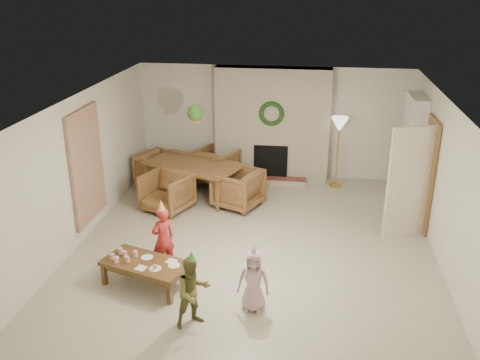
% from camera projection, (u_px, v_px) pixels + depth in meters
% --- Properties ---
extents(floor, '(7.00, 7.00, 0.00)m').
position_uv_depth(floor, '(254.00, 246.00, 8.94)').
color(floor, '#B7B29E').
rests_on(floor, ground).
extents(ceiling, '(7.00, 7.00, 0.00)m').
position_uv_depth(ceiling, '(256.00, 103.00, 8.02)').
color(ceiling, white).
rests_on(ceiling, wall_back).
extents(wall_back, '(7.00, 0.00, 7.00)m').
position_uv_depth(wall_back, '(273.00, 122.00, 11.71)').
color(wall_back, silver).
rests_on(wall_back, floor).
extents(wall_front, '(7.00, 0.00, 7.00)m').
position_uv_depth(wall_front, '(214.00, 304.00, 5.26)').
color(wall_front, silver).
rests_on(wall_front, floor).
extents(wall_left, '(0.00, 7.00, 7.00)m').
position_uv_depth(wall_left, '(80.00, 169.00, 8.88)').
color(wall_left, silver).
rests_on(wall_left, floor).
extents(wall_right, '(0.00, 7.00, 7.00)m').
position_uv_depth(wall_right, '(447.00, 189.00, 8.09)').
color(wall_right, silver).
rests_on(wall_right, floor).
extents(fireplace_mass, '(2.50, 0.40, 2.50)m').
position_uv_depth(fireplace_mass, '(272.00, 125.00, 11.52)').
color(fireplace_mass, '#501515').
rests_on(fireplace_mass, floor).
extents(fireplace_hearth, '(1.60, 0.30, 0.12)m').
position_uv_depth(fireplace_hearth, '(270.00, 180.00, 11.64)').
color(fireplace_hearth, maroon).
rests_on(fireplace_hearth, floor).
extents(fireplace_firebox, '(0.75, 0.12, 0.75)m').
position_uv_depth(fireplace_firebox, '(271.00, 161.00, 11.65)').
color(fireplace_firebox, black).
rests_on(fireplace_firebox, floor).
extents(fireplace_wreath, '(0.54, 0.10, 0.54)m').
position_uv_depth(fireplace_wreath, '(272.00, 114.00, 11.20)').
color(fireplace_wreath, '#183C16').
rests_on(fireplace_wreath, fireplace_mass).
extents(floor_lamp_base, '(0.29, 0.29, 0.03)m').
position_uv_depth(floor_lamp_base, '(335.00, 185.00, 11.51)').
color(floor_lamp_base, gold).
rests_on(floor_lamp_base, floor).
extents(floor_lamp_post, '(0.03, 0.03, 1.39)m').
position_uv_depth(floor_lamp_post, '(337.00, 155.00, 11.25)').
color(floor_lamp_post, gold).
rests_on(floor_lamp_post, floor).
extents(floor_lamp_shade, '(0.37, 0.37, 0.31)m').
position_uv_depth(floor_lamp_shade, '(340.00, 124.00, 11.00)').
color(floor_lamp_shade, beige).
rests_on(floor_lamp_shade, floor_lamp_post).
extents(bookshelf_carcass, '(0.30, 1.00, 2.20)m').
position_uv_depth(bookshelf_carcass, '(412.00, 151.00, 10.28)').
color(bookshelf_carcass, white).
rests_on(bookshelf_carcass, floor).
extents(bookshelf_shelf_a, '(0.30, 0.92, 0.03)m').
position_uv_depth(bookshelf_shelf_a, '(407.00, 181.00, 10.52)').
color(bookshelf_shelf_a, white).
rests_on(bookshelf_shelf_a, bookshelf_carcass).
extents(bookshelf_shelf_b, '(0.30, 0.92, 0.03)m').
position_uv_depth(bookshelf_shelf_b, '(409.00, 163.00, 10.37)').
color(bookshelf_shelf_b, white).
rests_on(bookshelf_shelf_b, bookshelf_carcass).
extents(bookshelf_shelf_c, '(0.30, 0.92, 0.03)m').
position_uv_depth(bookshelf_shelf_c, '(411.00, 144.00, 10.23)').
color(bookshelf_shelf_c, white).
rests_on(bookshelf_shelf_c, bookshelf_carcass).
extents(bookshelf_shelf_d, '(0.30, 0.92, 0.03)m').
position_uv_depth(bookshelf_shelf_d, '(414.00, 124.00, 10.08)').
color(bookshelf_shelf_d, white).
rests_on(bookshelf_shelf_d, bookshelf_carcass).
extents(books_row_lower, '(0.20, 0.40, 0.24)m').
position_uv_depth(books_row_lower, '(408.00, 178.00, 10.33)').
color(books_row_lower, '#943D1B').
rests_on(books_row_lower, bookshelf_shelf_a).
extents(books_row_mid, '(0.20, 0.44, 0.24)m').
position_uv_depth(books_row_mid, '(408.00, 155.00, 10.37)').
color(books_row_mid, teal).
rests_on(books_row_mid, bookshelf_shelf_b).
extents(books_row_upper, '(0.20, 0.36, 0.22)m').
position_uv_depth(books_row_upper, '(412.00, 139.00, 10.09)').
color(books_row_upper, '#B09025').
rests_on(books_row_upper, bookshelf_shelf_c).
extents(door_frame, '(0.05, 0.86, 2.04)m').
position_uv_depth(door_frame, '(428.00, 175.00, 9.28)').
color(door_frame, brown).
rests_on(door_frame, floor).
extents(door_leaf, '(0.77, 0.32, 2.00)m').
position_uv_depth(door_leaf, '(409.00, 183.00, 8.99)').
color(door_leaf, beige).
rests_on(door_leaf, floor).
extents(curtain_panel, '(0.06, 1.20, 2.00)m').
position_uv_depth(curtain_panel, '(87.00, 165.00, 9.06)').
color(curtain_panel, tan).
rests_on(curtain_panel, wall_left).
extents(dining_table, '(2.26, 1.80, 0.70)m').
position_uv_depth(dining_table, '(193.00, 180.00, 10.89)').
color(dining_table, brown).
rests_on(dining_table, floor).
extents(dining_chair_near, '(1.09, 1.10, 0.77)m').
position_uv_depth(dining_chair_near, '(167.00, 192.00, 10.18)').
color(dining_chair_near, brown).
rests_on(dining_chair_near, floor).
extents(dining_chair_far, '(1.09, 1.10, 0.77)m').
position_uv_depth(dining_chair_far, '(216.00, 166.00, 11.57)').
color(dining_chair_far, brown).
rests_on(dining_chair_far, floor).
extents(dining_chair_left, '(1.10, 1.09, 0.77)m').
position_uv_depth(dining_chair_left, '(160.00, 170.00, 11.30)').
color(dining_chair_left, brown).
rests_on(dining_chair_left, floor).
extents(dining_chair_right, '(1.10, 1.09, 0.77)m').
position_uv_depth(dining_chair_right, '(238.00, 188.00, 10.35)').
color(dining_chair_right, brown).
rests_on(dining_chair_right, floor).
extents(hanging_plant_cord, '(0.01, 0.01, 0.70)m').
position_uv_depth(hanging_plant_cord, '(195.00, 101.00, 9.71)').
color(hanging_plant_cord, tan).
rests_on(hanging_plant_cord, ceiling).
extents(hanging_plant_pot, '(0.16, 0.16, 0.12)m').
position_uv_depth(hanging_plant_pot, '(196.00, 119.00, 9.83)').
color(hanging_plant_pot, '#A46A35').
rests_on(hanging_plant_pot, hanging_plant_cord).
extents(hanging_plant_foliage, '(0.32, 0.32, 0.32)m').
position_uv_depth(hanging_plant_foliage, '(196.00, 113.00, 9.79)').
color(hanging_plant_foliage, '#28521B').
rests_on(hanging_plant_foliage, hanging_plant_pot).
extents(coffee_table_top, '(1.40, 0.99, 0.06)m').
position_uv_depth(coffee_table_top, '(145.00, 264.00, 7.71)').
color(coffee_table_top, brown).
rests_on(coffee_table_top, floor).
extents(coffee_table_apron, '(1.28, 0.86, 0.08)m').
position_uv_depth(coffee_table_apron, '(146.00, 268.00, 7.74)').
color(coffee_table_apron, brown).
rests_on(coffee_table_apron, floor).
extents(coffee_leg_fl, '(0.09, 0.09, 0.33)m').
position_uv_depth(coffee_leg_fl, '(104.00, 274.00, 7.80)').
color(coffee_leg_fl, brown).
rests_on(coffee_leg_fl, floor).
extents(coffee_leg_fr, '(0.09, 0.09, 0.33)m').
position_uv_depth(coffee_leg_fr, '(169.00, 293.00, 7.34)').
color(coffee_leg_fr, brown).
rests_on(coffee_leg_fr, floor).
extents(coffee_leg_bl, '(0.09, 0.09, 0.33)m').
position_uv_depth(coffee_leg_bl, '(126.00, 259.00, 8.24)').
color(coffee_leg_bl, brown).
rests_on(coffee_leg_bl, floor).
extents(coffee_leg_br, '(0.09, 0.09, 0.33)m').
position_uv_depth(coffee_leg_br, '(188.00, 276.00, 7.77)').
color(coffee_leg_br, brown).
rests_on(coffee_leg_br, floor).
extents(cup_a, '(0.09, 0.09, 0.09)m').
position_uv_depth(cup_a, '(112.00, 256.00, 7.76)').
color(cup_a, white).
rests_on(cup_a, coffee_table_top).
extents(cup_b, '(0.09, 0.09, 0.09)m').
position_uv_depth(cup_b, '(120.00, 251.00, 7.93)').
color(cup_b, white).
rests_on(cup_b, coffee_table_top).
extents(cup_c, '(0.09, 0.09, 0.09)m').
position_uv_depth(cup_c, '(116.00, 260.00, 7.67)').
color(cup_c, white).
rests_on(cup_c, coffee_table_top).
extents(cup_d, '(0.09, 0.09, 0.09)m').
position_uv_depth(cup_d, '(125.00, 254.00, 7.84)').
color(cup_d, white).
rests_on(cup_d, coffee_table_top).
extents(cup_e, '(0.09, 0.09, 0.09)m').
position_uv_depth(cup_e, '(127.00, 259.00, 7.68)').
color(cup_e, white).
rests_on(cup_e, coffee_table_top).
extents(cup_f, '(0.09, 0.09, 0.09)m').
position_uv_depth(cup_f, '(135.00, 253.00, 7.85)').
color(cup_f, white).
rests_on(cup_f, coffee_table_top).
extents(plate_a, '(0.22, 0.22, 0.01)m').
position_uv_depth(plate_a, '(147.00, 257.00, 7.82)').
color(plate_a, white).
rests_on(plate_a, coffee_table_top).
extents(plate_b, '(0.22, 0.22, 0.01)m').
position_uv_depth(plate_b, '(155.00, 268.00, 7.52)').
color(plate_b, white).
rests_on(plate_b, coffee_table_top).
extents(plate_c, '(0.22, 0.22, 0.01)m').
position_uv_depth(plate_c, '(174.00, 265.00, 7.61)').
color(plate_c, white).
rests_on(plate_c, coffee_table_top).
extents(food_scoop, '(0.09, 0.09, 0.07)m').
position_uv_depth(food_scoop, '(155.00, 266.00, 7.51)').
color(food_scoop, tan).
rests_on(food_scoop, plate_b).
extents(napkin_left, '(0.18, 0.18, 0.01)m').
position_uv_depth(napkin_left, '(141.00, 268.00, 7.54)').
color(napkin_left, '#F0B1BB').
rests_on(napkin_left, coffee_table_top).
extents(napkin_right, '(0.18, 0.18, 0.01)m').
position_uv_depth(napkin_right, '(171.00, 261.00, 7.71)').
color(napkin_right, '#F0B1BB').
rests_on(napkin_right, coffee_table_top).
extents(child_red, '(0.44, 0.43, 1.03)m').
position_uv_depth(child_red, '(163.00, 239.00, 8.11)').
color(child_red, '#A32422').
rests_on(child_red, floor).
extents(party_hat_red, '(0.18, 0.18, 0.19)m').
position_uv_depth(party_hat_red, '(161.00, 206.00, 7.90)').
color(party_hat_red, '#DED94A').
rests_on(party_hat_red, child_red).
extents(child_plaid, '(0.61, 0.59, 0.99)m').
position_uv_depth(child_plaid, '(193.00, 292.00, 6.79)').
color(child_plaid, brown).
rests_on(child_plaid, floor).
extents(party_hat_plaid, '(0.15, 0.15, 0.16)m').
position_uv_depth(party_hat_plaid, '(192.00, 256.00, 6.59)').
color(party_hat_plaid, green).
rests_on(party_hat_plaid, child_plaid).
extents(child_pink, '(0.45, 0.29, 0.90)m').
position_uv_depth(child_pink, '(253.00, 281.00, 7.11)').
color(child_pink, '#CBA2B1').
rests_on(child_pink, floor).
extents(party_hat_pink, '(0.14, 0.14, 0.16)m').
position_uv_depth(party_hat_pink, '(254.00, 249.00, 6.94)').
color(party_hat_pink, silver).
rests_on(party_hat_pink, child_pink).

